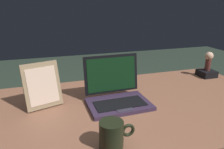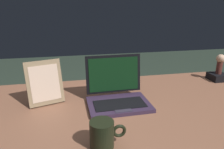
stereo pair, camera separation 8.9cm
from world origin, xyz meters
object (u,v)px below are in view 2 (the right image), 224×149
(figurine_stand, at_px, (218,77))
(figurine, at_px, (220,62))
(laptop_front, at_px, (117,95))
(photo_frame, at_px, (45,83))
(coffee_mug, at_px, (103,134))

(figurine_stand, distance_m, figurine, 0.09)
(laptop_front, bearing_deg, photo_frame, 168.65)
(figurine_stand, bearing_deg, laptop_front, -164.34)
(laptop_front, xyz_separation_m, coffee_mug, (-0.11, -0.29, 0.00))
(coffee_mug, bearing_deg, photo_frame, 119.95)
(figurine, bearing_deg, figurine_stand, 0.00)
(photo_frame, distance_m, figurine_stand, 0.99)
(figurine_stand, relative_size, figurine, 0.82)
(photo_frame, relative_size, figurine, 1.70)
(figurine_stand, bearing_deg, figurine, 0.00)
(figurine_stand, distance_m, coffee_mug, 0.91)
(figurine_stand, xyz_separation_m, coffee_mug, (-0.77, -0.48, 0.03))
(photo_frame, xyz_separation_m, coffee_mug, (0.20, -0.35, -0.05))
(figurine, bearing_deg, coffee_mug, -148.35)
(photo_frame, distance_m, coffee_mug, 0.41)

